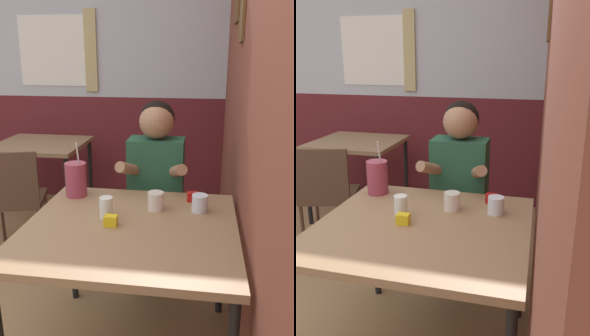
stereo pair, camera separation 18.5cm
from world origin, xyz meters
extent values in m
cube|color=brown|center=(1.39, 1.28, 1.35)|extent=(0.06, 4.55, 2.70)
cube|color=brown|center=(1.35, 1.59, 1.82)|extent=(0.02, 0.24, 0.21)
cube|color=brown|center=(1.35, 1.12, 1.71)|extent=(0.02, 0.21, 0.26)
cube|color=silver|center=(0.00, 2.58, 1.90)|extent=(5.72, 0.06, 1.60)
cube|color=maroon|center=(0.00, 2.58, 0.55)|extent=(5.72, 0.06, 1.10)
cube|color=white|center=(-0.38, 2.55, 1.55)|extent=(0.69, 0.01, 0.68)
cube|color=tan|center=(0.02, 2.53, 1.55)|extent=(0.12, 0.02, 0.78)
cube|color=#93704C|center=(0.84, 0.36, 0.73)|extent=(0.99, 0.94, 0.04)
cylinder|color=black|center=(0.39, 0.79, 0.35)|extent=(0.04, 0.04, 0.71)
cylinder|color=black|center=(1.30, 0.79, 0.35)|extent=(0.04, 0.04, 0.71)
cube|color=#93704C|center=(-0.31, 1.94, 0.73)|extent=(0.79, 0.73, 0.04)
cylinder|color=black|center=(0.05, 1.62, 0.35)|extent=(0.04, 0.04, 0.71)
cylinder|color=black|center=(-0.66, 2.27, 0.35)|extent=(0.04, 0.04, 0.71)
cylinder|color=black|center=(0.05, 2.27, 0.35)|extent=(0.04, 0.04, 0.71)
cube|color=#4C3323|center=(-0.24, 1.31, 0.44)|extent=(0.49, 0.49, 0.04)
cube|color=#4C3323|center=(-0.19, 1.14, 0.66)|extent=(0.39, 0.14, 0.40)
cylinder|color=#4C3323|center=(-0.46, 1.44, 0.21)|extent=(0.03, 0.03, 0.42)
cylinder|color=#4C3323|center=(-0.12, 1.54, 0.21)|extent=(0.03, 0.03, 0.42)
cylinder|color=#4C3323|center=(-0.02, 1.19, 0.21)|extent=(0.03, 0.03, 0.42)
cube|color=#235138|center=(0.88, 1.01, 0.23)|extent=(0.31, 0.20, 0.46)
cube|color=#235138|center=(0.88, 1.01, 0.74)|extent=(0.34, 0.20, 0.56)
sphere|color=black|center=(0.88, 1.04, 1.14)|extent=(0.21, 0.21, 0.21)
sphere|color=#9E7051|center=(0.88, 1.01, 1.12)|extent=(0.21, 0.21, 0.21)
cylinder|color=#9E7051|center=(0.74, 0.87, 0.86)|extent=(0.14, 0.27, 0.15)
cylinder|color=#9E7051|center=(1.01, 0.87, 0.86)|extent=(0.14, 0.27, 0.15)
cylinder|color=#99384C|center=(0.47, 0.70, 0.84)|extent=(0.12, 0.12, 0.19)
cylinder|color=white|center=(0.48, 0.70, 0.98)|extent=(0.01, 0.04, 0.14)
cylinder|color=silver|center=(1.16, 0.57, 0.79)|extent=(0.08, 0.08, 0.09)
cylinder|color=silver|center=(0.71, 0.43, 0.80)|extent=(0.07, 0.07, 0.11)
cylinder|color=silver|center=(0.93, 0.56, 0.79)|extent=(0.08, 0.08, 0.09)
cube|color=#B7140F|center=(1.12, 0.71, 0.77)|extent=(0.06, 0.04, 0.05)
cube|color=yellow|center=(0.75, 0.34, 0.77)|extent=(0.06, 0.04, 0.05)
camera|label=1|loc=(1.16, -1.20, 1.50)|focal=40.00mm
camera|label=2|loc=(1.34, -1.16, 1.50)|focal=40.00mm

